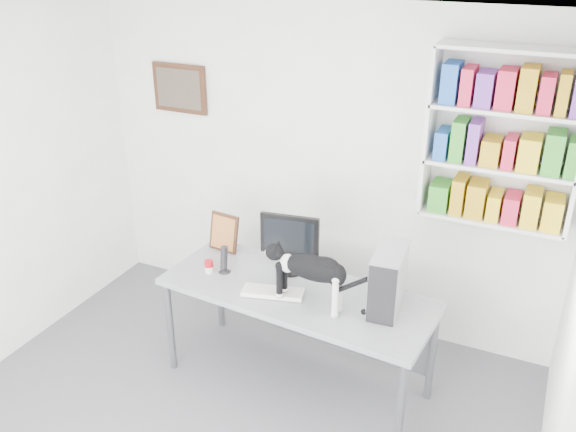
{
  "coord_description": "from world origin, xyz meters",
  "views": [
    {
      "loc": [
        1.75,
        -2.37,
        3.13
      ],
      "look_at": [
        -0.06,
        1.53,
        1.11
      ],
      "focal_mm": 38.0,
      "sensor_mm": 36.0,
      "label": 1
    }
  ],
  "objects": [
    {
      "name": "wall_art",
      "position": [
        -1.3,
        1.97,
        1.9
      ],
      "size": [
        0.52,
        0.04,
        0.42
      ],
      "primitive_type": "cube",
      "color": "#3E2014",
      "rests_on": "room"
    },
    {
      "name": "pc_tower",
      "position": [
        0.89,
        1.06,
        1.03
      ],
      "size": [
        0.23,
        0.44,
        0.43
      ],
      "primitive_type": "cube",
      "rotation": [
        0.0,
        0.0,
        0.09
      ],
      "color": "#B3B3B8",
      "rests_on": "desk"
    },
    {
      "name": "speaker",
      "position": [
        -0.35,
        1.01,
        0.93
      ],
      "size": [
        0.1,
        0.1,
        0.22
      ],
      "primitive_type": "cylinder",
      "rotation": [
        0.0,
        0.0,
        -0.0
      ],
      "color": "black",
      "rests_on": "desk"
    },
    {
      "name": "bookshelf",
      "position": [
        1.4,
        1.85,
        1.85
      ],
      "size": [
        1.03,
        0.28,
        1.24
      ],
      "primitive_type": "cube",
      "color": "silver",
      "rests_on": "room"
    },
    {
      "name": "monitor",
      "position": [
        0.09,
        1.24,
        1.05
      ],
      "size": [
        0.47,
        0.28,
        0.47
      ],
      "primitive_type": "cube",
      "rotation": [
        0.0,
        0.0,
        0.15
      ],
      "color": "black",
      "rests_on": "desk"
    },
    {
      "name": "room",
      "position": [
        0.0,
        0.0,
        1.35
      ],
      "size": [
        4.01,
        4.01,
        2.7
      ],
      "color": "#57575C",
      "rests_on": "ground"
    },
    {
      "name": "leaning_print",
      "position": [
        -0.53,
        1.32,
        0.97
      ],
      "size": [
        0.26,
        0.13,
        0.31
      ],
      "primitive_type": "cube",
      "rotation": [
        0.0,
        0.0,
        -0.11
      ],
      "color": "#3E2014",
      "rests_on": "desk"
    },
    {
      "name": "cat",
      "position": [
        0.42,
        0.86,
        1.02
      ],
      "size": [
        0.67,
        0.19,
        0.41
      ],
      "primitive_type": null,
      "rotation": [
        0.0,
        0.0,
        -0.02
      ],
      "color": "black",
      "rests_on": "desk"
    },
    {
      "name": "soup_can",
      "position": [
        -0.45,
        0.96,
        0.87
      ],
      "size": [
        0.08,
        0.08,
        0.1
      ],
      "primitive_type": "cylinder",
      "rotation": [
        0.0,
        0.0,
        -0.18
      ],
      "color": "#B00F18",
      "rests_on": "desk"
    },
    {
      "name": "keyboard",
      "position": [
        0.12,
        0.89,
        0.83
      ],
      "size": [
        0.46,
        0.27,
        0.03
      ],
      "primitive_type": "cube",
      "rotation": [
        0.0,
        0.0,
        0.26
      ],
      "color": "white",
      "rests_on": "desk"
    },
    {
      "name": "desk",
      "position": [
        0.25,
        1.0,
        0.41
      ],
      "size": [
        2.02,
        0.92,
        0.82
      ],
      "primitive_type": "cube",
      "rotation": [
        0.0,
        0.0,
        -0.08
      ],
      "color": "gray",
      "rests_on": "room"
    }
  ]
}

